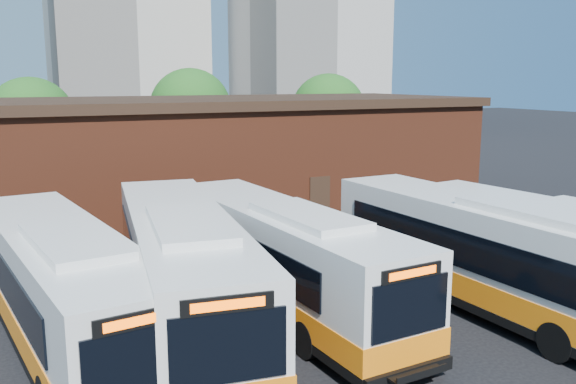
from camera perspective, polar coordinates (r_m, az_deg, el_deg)
name	(u,v)px	position (r m, az deg, el deg)	size (l,w,h in m)	color
ground	(449,323)	(19.99, 14.82, -11.77)	(220.00, 220.00, 0.00)	black
bus_farwest	(63,293)	(18.16, -20.29, -8.88)	(4.41, 13.40, 3.60)	silver
bus_west	(183,274)	(18.69, -9.84, -7.61)	(4.63, 13.92, 3.74)	silver
bus_midwest	(283,261)	(19.99, -0.48, -6.50)	(3.55, 13.19, 3.55)	silver
bus_mideast	(489,259)	(21.02, 18.27, -5.96)	(3.57, 13.81, 3.73)	silver
bus_east	(561,251)	(23.51, 24.17, -5.08)	(4.02, 12.43, 3.34)	silver
depot_building	(227,151)	(36.33, -5.72, 3.81)	(28.60, 12.60, 6.40)	maroon
tree_west	(32,120)	(46.10, -22.87, 6.18)	(6.00, 6.00, 7.65)	#382314
tree_mid	(191,109)	(50.08, -9.09, 7.65)	(6.56, 6.56, 8.36)	#382314
tree_east	(328,111)	(51.61, 3.79, 7.56)	(6.24, 6.24, 7.96)	#382314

